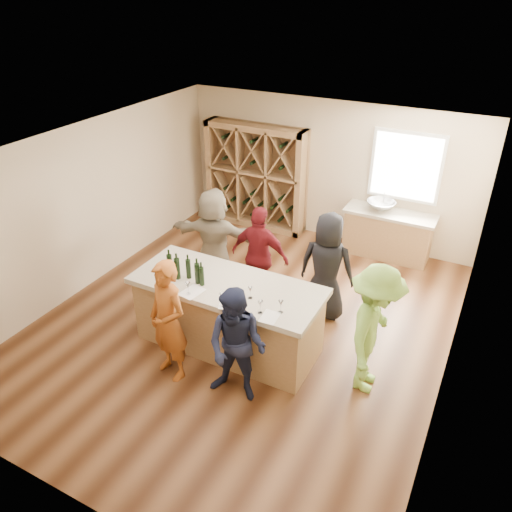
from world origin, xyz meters
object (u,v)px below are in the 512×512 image
at_px(wine_bottle_a, 170,264).
at_px(person_far_right, 327,267).
at_px(sink, 381,206).
at_px(person_near_left, 168,321).
at_px(wine_rack, 256,177).
at_px(wine_bottle_e, 202,276).
at_px(person_far_mid, 260,256).
at_px(tasting_counter_base, 228,317).
at_px(person_far_left, 215,238).
at_px(wine_bottle_b, 177,269).
at_px(person_server, 373,330).
at_px(wine_bottle_d, 197,273).
at_px(person_near_right, 237,346).
at_px(wine_bottle_c, 188,269).

bearing_deg(wine_bottle_a, person_far_right, 39.82).
bearing_deg(sink, person_near_left, -108.44).
bearing_deg(wine_rack, wine_bottle_a, -80.15).
height_order(sink, wine_bottle_e, wine_bottle_e).
bearing_deg(person_near_left, person_far_mid, 98.77).
distance_m(tasting_counter_base, person_far_left, 1.78).
relative_size(wine_bottle_b, person_far_right, 0.18).
bearing_deg(person_server, wine_rack, 41.85).
relative_size(tasting_counter_base, person_near_left, 1.48).
xyz_separation_m(tasting_counter_base, wine_bottle_e, (-0.28, -0.19, 0.72)).
height_order(tasting_counter_base, wine_bottle_e, wine_bottle_e).
bearing_deg(person_near_left, wine_bottle_d, 104.16).
bearing_deg(wine_bottle_d, person_near_left, -91.50).
bearing_deg(wine_bottle_a, wine_bottle_b, -17.37).
bearing_deg(sink, wine_bottle_b, -114.94).
relative_size(tasting_counter_base, person_near_right, 1.61).
relative_size(wine_rack, wine_bottle_d, 7.17).
height_order(wine_bottle_a, person_far_mid, person_far_mid).
xyz_separation_m(wine_bottle_c, person_far_mid, (0.43, 1.38, -0.37)).
relative_size(wine_bottle_d, person_near_left, 0.18).
height_order(wine_bottle_a, person_near_right, person_near_right).
xyz_separation_m(sink, person_server, (0.90, -3.63, -0.10)).
xyz_separation_m(sink, tasting_counter_base, (-1.16, -3.76, -0.51)).
bearing_deg(wine_bottle_d, person_far_mid, 80.51).
distance_m(wine_bottle_b, person_near_left, 0.82).
bearing_deg(person_far_left, person_near_left, 95.38).
distance_m(wine_bottle_b, person_far_right, 2.31).
height_order(wine_bottle_b, person_far_right, person_far_right).
height_order(wine_bottle_a, person_near_left, person_near_left).
height_order(person_near_right, person_server, person_server).
bearing_deg(wine_bottle_d, person_far_right, 49.00).
bearing_deg(wine_bottle_a, wine_bottle_e, -3.86).
bearing_deg(person_server, tasting_counter_base, 91.21).
relative_size(wine_bottle_e, person_near_left, 0.16).
bearing_deg(person_far_right, wine_bottle_c, 39.10).
bearing_deg(wine_rack, wine_bottle_b, -78.00).
relative_size(wine_bottle_d, person_far_left, 0.17).
distance_m(wine_rack, wine_bottle_a, 4.04).
height_order(wine_bottle_d, person_near_left, person_near_left).
height_order(person_near_right, person_far_right, person_far_right).
height_order(sink, person_near_left, person_near_left).
bearing_deg(wine_bottle_c, tasting_counter_base, 12.00).
bearing_deg(person_far_left, wine_bottle_b, 92.12).
distance_m(sink, person_near_right, 4.63).
xyz_separation_m(person_near_right, person_far_mid, (-0.74, 2.09, 0.04)).
height_order(tasting_counter_base, wine_bottle_b, wine_bottle_b).
height_order(wine_rack, wine_bottle_e, wine_rack).
relative_size(wine_rack, wine_bottle_b, 6.91).
distance_m(person_server, person_far_left, 3.36).
distance_m(wine_bottle_a, person_near_left, 0.93).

